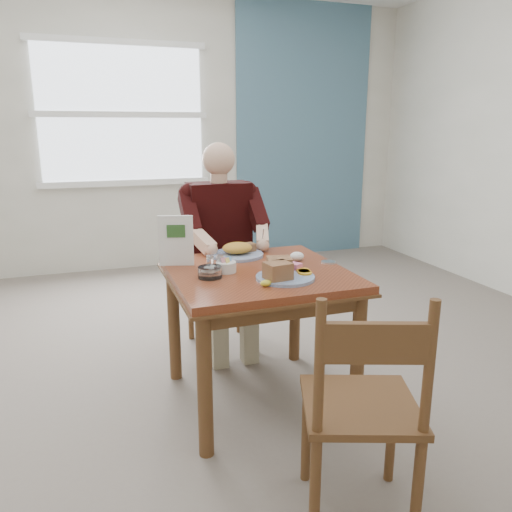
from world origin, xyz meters
name	(u,v)px	position (x,y,z in m)	size (l,w,h in m)	color
floor	(258,398)	(0.00, 0.00, 0.00)	(6.00, 6.00, 0.00)	#72655C
wall_back	(163,135)	(0.00, 3.00, 1.40)	(5.50, 5.50, 0.00)	silver
accent_panel	(303,134)	(1.60, 2.98, 1.40)	(1.60, 0.02, 2.80)	slate
lemon_wedge	(266,283)	(-0.06, -0.27, 0.77)	(0.06, 0.04, 0.03)	yellow
napkin	(297,256)	(0.27, 0.11, 0.78)	(0.08, 0.07, 0.05)	white
metal_dish	(328,262)	(0.41, 0.00, 0.75)	(0.08, 0.08, 0.01)	silver
window	(122,115)	(-0.40, 2.97, 1.60)	(1.72, 0.04, 1.42)	white
table	(258,290)	(0.00, 0.00, 0.64)	(0.92, 0.92, 0.75)	brown
chair_far	(219,278)	(0.00, 0.80, 0.48)	(0.42, 0.42, 0.95)	#59321D
chair_near	(362,409)	(0.07, -0.97, 0.48)	(0.54, 0.54, 0.95)	#59321D
diner	(222,233)	(0.00, 0.71, 0.81)	(0.53, 0.56, 1.39)	tan
near_plate	(282,272)	(0.06, -0.19, 0.79)	(0.31, 0.30, 0.10)	white
far_plate	(238,251)	(-0.01, 0.32, 0.78)	(0.36, 0.36, 0.08)	white
caddy	(226,267)	(-0.17, 0.02, 0.78)	(0.13, 0.13, 0.08)	white
shakers	(215,263)	(-0.22, 0.05, 0.79)	(0.10, 0.06, 0.09)	white
creamer	(210,272)	(-0.27, -0.05, 0.78)	(0.13, 0.13, 0.06)	white
menu	(176,240)	(-0.38, 0.23, 0.89)	(0.18, 0.07, 0.27)	white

